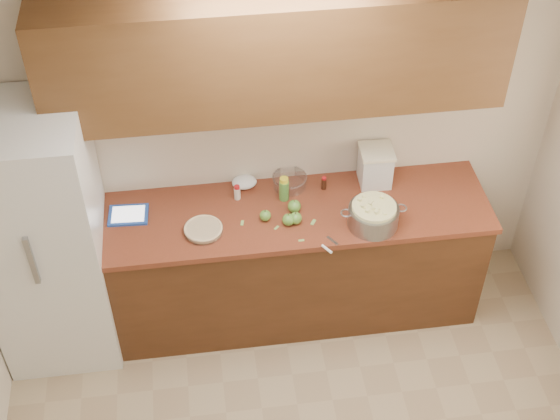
{
  "coord_description": "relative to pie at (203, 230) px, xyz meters",
  "views": [
    {
      "loc": [
        -0.47,
        -2.03,
        4.24
      ],
      "look_at": [
        -0.01,
        1.43,
        0.98
      ],
      "focal_mm": 50.0,
      "sensor_mm": 36.0,
      "label": 1
    }
  ],
  "objects": [
    {
      "name": "lemon_bottle",
      "position": [
        0.52,
        0.23,
        0.06
      ],
      "size": [
        0.06,
        0.06,
        0.17
      ],
      "rotation": [
        0.0,
        0.0,
        0.03
      ],
      "color": "#4C8C38",
      "rests_on": "counter_run"
    },
    {
      "name": "paring_knife",
      "position": [
        0.72,
        -0.24,
        -0.01
      ],
      "size": [
        0.11,
        0.15,
        0.02
      ],
      "rotation": [
        0.0,
        0.0,
        0.58
      ],
      "color": "gray",
      "rests_on": "counter_run"
    },
    {
      "name": "peel_c",
      "position": [
        0.24,
        0.05,
        -0.02
      ],
      "size": [
        0.03,
        0.05,
        0.0
      ],
      "primitive_type": "cube",
      "rotation": [
        0.0,
        0.0,
        1.34
      ],
      "color": "#85AD54",
      "rests_on": "counter_run"
    },
    {
      "name": "paper_towel",
      "position": [
        0.29,
        0.39,
        0.01
      ],
      "size": [
        0.2,
        0.18,
        0.07
      ],
      "primitive_type": "ellipsoid",
      "rotation": [
        0.0,
        0.0,
        0.37
      ],
      "color": "white",
      "rests_on": "counter_run"
    },
    {
      "name": "apple_front",
      "position": [
        0.52,
        -0.0,
        0.02
      ],
      "size": [
        0.08,
        0.08,
        0.09
      ],
      "color": "#558C31",
      "rests_on": "counter_run"
    },
    {
      "name": "mixing_bowl",
      "position": [
        0.58,
        0.35,
        0.03
      ],
      "size": [
        0.22,
        0.22,
        0.08
      ],
      "rotation": [
        0.0,
        0.0,
        0.23
      ],
      "color": "silver",
      "rests_on": "counter_run"
    },
    {
      "name": "tablet",
      "position": [
        -0.45,
        0.2,
        -0.01
      ],
      "size": [
        0.25,
        0.2,
        0.02
      ],
      "rotation": [
        0.0,
        0.0,
        -0.06
      ],
      "color": "#20459D",
      "rests_on": "counter_run"
    },
    {
      "name": "apple_center",
      "position": [
        0.57,
        0.11,
        0.02
      ],
      "size": [
        0.08,
        0.08,
        0.09
      ],
      "color": "#558C31",
      "rests_on": "counter_run"
    },
    {
      "name": "peel_a",
      "position": [
        0.58,
        -0.15,
        -0.02
      ],
      "size": [
        0.04,
        0.01,
        0.0
      ],
      "primitive_type": "cube",
      "rotation": [
        0.0,
        0.0,
        0.02
      ],
      "color": "#85AD54",
      "rests_on": "counter_run"
    },
    {
      "name": "cinnamon_shaker",
      "position": [
        0.23,
        0.27,
        0.03
      ],
      "size": [
        0.04,
        0.04,
        0.1
      ],
      "rotation": [
        0.0,
        0.0,
        -0.38
      ],
      "color": "beige",
      "rests_on": "counter_run"
    },
    {
      "name": "room_shell",
      "position": [
        0.49,
        -1.36,
        0.36
      ],
      "size": [
        3.6,
        3.6,
        3.6
      ],
      "color": "tan",
      "rests_on": "ground"
    },
    {
      "name": "upper_cabinets",
      "position": [
        0.49,
        0.27,
        1.01
      ],
      "size": [
        2.6,
        0.34,
        0.7
      ],
      "primitive_type": "cube",
      "color": "brown",
      "rests_on": "room_shell"
    },
    {
      "name": "apple_extra",
      "position": [
        0.56,
        0.0,
        0.02
      ],
      "size": [
        0.08,
        0.08,
        0.09
      ],
      "color": "#558C31",
      "rests_on": "counter_run"
    },
    {
      "name": "counter_run",
      "position": [
        0.49,
        0.12,
        -0.48
      ],
      "size": [
        2.64,
        0.68,
        0.92
      ],
      "color": "#4F2B16",
      "rests_on": "ground"
    },
    {
      "name": "vanilla_bottle",
      "position": [
        0.79,
        0.3,
        0.02
      ],
      "size": [
        0.03,
        0.03,
        0.09
      ],
      "rotation": [
        0.0,
        0.0,
        0.08
      ],
      "color": "black",
      "rests_on": "counter_run"
    },
    {
      "name": "colander",
      "position": [
        1.03,
        -0.07,
        0.05
      ],
      "size": [
        0.41,
        0.31,
        0.15
      ],
      "rotation": [
        0.0,
        0.0,
        0.35
      ],
      "color": "gray",
      "rests_on": "counter_run"
    },
    {
      "name": "peel_b",
      "position": [
        0.44,
        -0.02,
        -0.02
      ],
      "size": [
        0.04,
        0.04,
        0.0
      ],
      "primitive_type": "cube",
      "rotation": [
        0.0,
        0.0,
        -2.34
      ],
      "color": "#85AD54",
      "rests_on": "counter_run"
    },
    {
      "name": "pie",
      "position": [
        0.0,
        0.0,
        0.0
      ],
      "size": [
        0.24,
        0.24,
        0.04
      ],
      "rotation": [
        0.0,
        0.0,
        0.39
      ],
      "color": "silver",
      "rests_on": "counter_run"
    },
    {
      "name": "flour_canister",
      "position": [
        1.13,
        0.32,
        0.11
      ],
      "size": [
        0.22,
        0.22,
        0.26
      ],
      "rotation": [
        0.0,
        0.0,
        -0.03
      ],
      "color": "silver",
      "rests_on": "counter_run"
    },
    {
      "name": "apple_left",
      "position": [
        0.38,
        0.06,
        0.02
      ],
      "size": [
        0.07,
        0.07,
        0.08
      ],
      "color": "#558C31",
      "rests_on": "counter_run"
    },
    {
      "name": "fridge",
      "position": [
        -0.95,
        0.08,
        -0.04
      ],
      "size": [
        0.7,
        0.7,
        1.8
      ],
      "primitive_type": "cube",
      "color": "silver",
      "rests_on": "ground"
    },
    {
      "name": "peel_d",
      "position": [
        0.67,
        -0.01,
        -0.02
      ],
      "size": [
        0.04,
        0.05,
        0.0
      ],
      "primitive_type": "cube",
      "rotation": [
        0.0,
        0.0,
        1.01
      ],
      "color": "#85AD54",
      "rests_on": "counter_run"
    }
  ]
}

